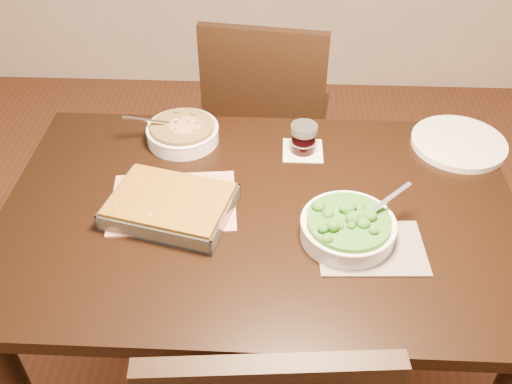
% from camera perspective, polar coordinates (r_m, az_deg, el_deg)
% --- Properties ---
extents(ground, '(4.00, 4.00, 0.00)m').
position_cam_1_polar(ground, '(2.12, 0.32, -16.92)').
color(ground, '#4B2815').
rests_on(ground, ground).
extents(table, '(1.40, 0.90, 0.75)m').
position_cam_1_polar(table, '(1.61, 0.41, -4.23)').
color(table, black).
rests_on(table, ground).
extents(magazine_a, '(0.36, 0.28, 0.01)m').
position_cam_1_polar(magazine_a, '(1.57, -8.27, -1.04)').
color(magazine_a, '#AD3631').
rests_on(magazine_a, table).
extents(magazine_b, '(0.28, 0.20, 0.00)m').
position_cam_1_polar(magazine_b, '(1.46, 11.41, -5.49)').
color(magazine_b, '#26272E').
rests_on(magazine_b, table).
extents(coaster, '(0.12, 0.12, 0.00)m').
position_cam_1_polar(coaster, '(1.75, 4.69, 4.15)').
color(coaster, white).
rests_on(coaster, table).
extents(stew_bowl, '(0.25, 0.22, 0.09)m').
position_cam_1_polar(stew_bowl, '(1.79, -7.34, 5.97)').
color(stew_bowl, white).
rests_on(stew_bowl, table).
extents(broccoli_bowl, '(0.25, 0.24, 0.09)m').
position_cam_1_polar(broccoli_bowl, '(1.46, 9.18, -3.51)').
color(broccoli_bowl, white).
rests_on(broccoli_bowl, table).
extents(baking_dish, '(0.36, 0.30, 0.06)m').
position_cam_1_polar(baking_dish, '(1.52, -8.55, -1.39)').
color(baking_dish, silver).
rests_on(baking_dish, table).
extents(wine_tumbler, '(0.08, 0.08, 0.09)m').
position_cam_1_polar(wine_tumbler, '(1.72, 4.78, 5.45)').
color(wine_tumbler, black).
rests_on(wine_tumbler, coaster).
extents(dinner_plate, '(0.29, 0.29, 0.02)m').
position_cam_1_polar(dinner_plate, '(1.87, 19.61, 4.64)').
color(dinner_plate, silver).
rests_on(dinner_plate, table).
extents(chair_far, '(0.51, 0.51, 0.97)m').
position_cam_1_polar(chair_far, '(2.29, 1.12, 7.53)').
color(chair_far, black).
rests_on(chair_far, ground).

